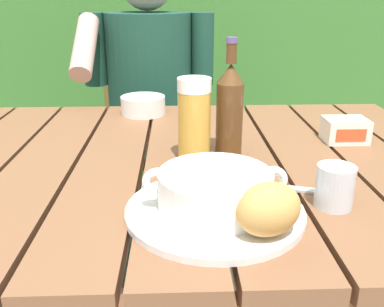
{
  "coord_description": "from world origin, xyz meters",
  "views": [
    {
      "loc": [
        0.0,
        -0.88,
        1.09
      ],
      "look_at": [
        0.03,
        -0.16,
        0.81
      ],
      "focal_mm": 39.61,
      "sensor_mm": 36.0,
      "label": 1
    }
  ],
  "objects": [
    {
      "name": "dining_table",
      "position": [
        0.0,
        0.0,
        0.65
      ],
      "size": [
        1.31,
        0.92,
        0.74
      ],
      "color": "brown",
      "rests_on": "ground_plane"
    },
    {
      "name": "hedge_backdrop",
      "position": [
        -0.06,
        1.77,
        0.99
      ],
      "size": [
        3.8,
        0.92,
        2.07
      ],
      "color": "#3A732D",
      "rests_on": "ground_plane"
    },
    {
      "name": "chair_near_diner",
      "position": [
        -0.1,
        0.9,
        0.48
      ],
      "size": [
        0.46,
        0.46,
        1.0
      ],
      "color": "brown",
      "rests_on": "ground_plane"
    },
    {
      "name": "person_eating",
      "position": [
        -0.1,
        0.7,
        0.72
      ],
      "size": [
        0.48,
        0.47,
        1.23
      ],
      "color": "#1A4333",
      "rests_on": "ground_plane"
    },
    {
      "name": "serving_plate",
      "position": [
        0.06,
        -0.26,
        0.75
      ],
      "size": [
        0.3,
        0.3,
        0.01
      ],
      "color": "white",
      "rests_on": "dining_table"
    },
    {
      "name": "soup_bowl",
      "position": [
        0.06,
        -0.26,
        0.79
      ],
      "size": [
        0.24,
        0.19,
        0.07
      ],
      "color": "white",
      "rests_on": "serving_plate"
    },
    {
      "name": "bread_roll",
      "position": [
        0.13,
        -0.35,
        0.8
      ],
      "size": [
        0.13,
        0.12,
        0.08
      ],
      "color": "tan",
      "rests_on": "serving_plate"
    },
    {
      "name": "beer_glass",
      "position": [
        0.04,
        -0.02,
        0.84
      ],
      "size": [
        0.07,
        0.07,
        0.18
      ],
      "color": "gold",
      "rests_on": "dining_table"
    },
    {
      "name": "beer_bottle",
      "position": [
        0.12,
        0.01,
        0.85
      ],
      "size": [
        0.06,
        0.06,
        0.26
      ],
      "color": "#563519",
      "rests_on": "dining_table"
    },
    {
      "name": "water_glass_small",
      "position": [
        0.27,
        -0.24,
        0.78
      ],
      "size": [
        0.06,
        0.06,
        0.07
      ],
      "color": "silver",
      "rests_on": "dining_table"
    },
    {
      "name": "butter_tub",
      "position": [
        0.41,
        0.09,
        0.77
      ],
      "size": [
        0.1,
        0.08,
        0.06
      ],
      "color": "white",
      "rests_on": "dining_table"
    },
    {
      "name": "table_knife",
      "position": [
        0.2,
        -0.18,
        0.75
      ],
      "size": [
        0.16,
        0.07,
        0.01
      ],
      "color": "silver",
      "rests_on": "dining_table"
    },
    {
      "name": "diner_bowl",
      "position": [
        -0.1,
        0.36,
        0.77
      ],
      "size": [
        0.13,
        0.13,
        0.05
      ],
      "color": "white",
      "rests_on": "dining_table"
    }
  ]
}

